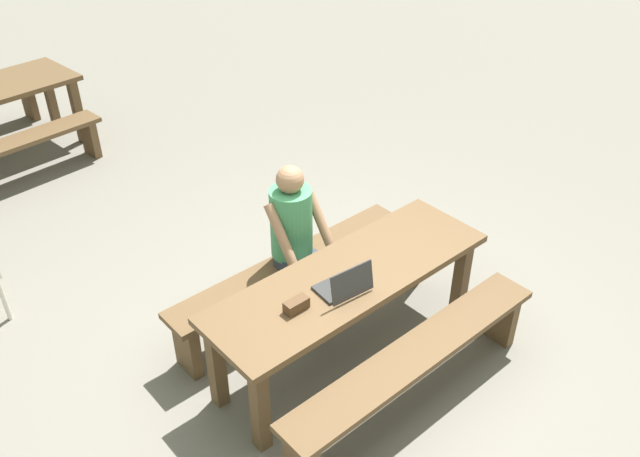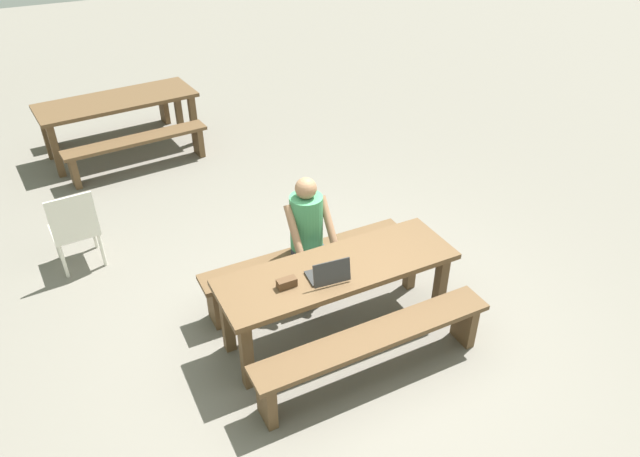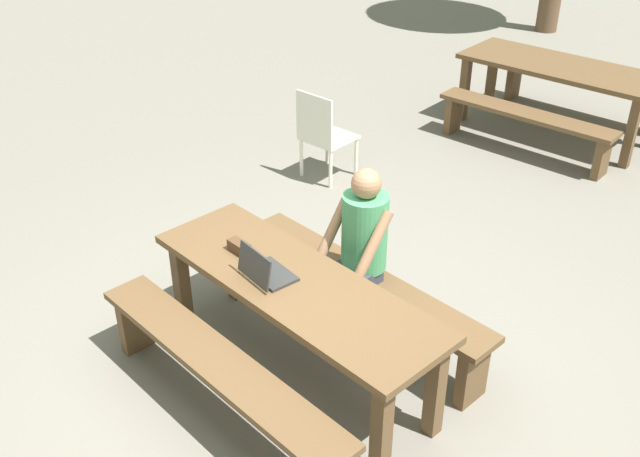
{
  "view_description": "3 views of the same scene",
  "coord_description": "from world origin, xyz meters",
  "px_view_note": "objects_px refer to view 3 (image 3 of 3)",
  "views": [
    {
      "loc": [
        -2.39,
        -2.43,
        3.42
      ],
      "look_at": [
        -0.04,
        0.25,
        0.98
      ],
      "focal_mm": 37.0,
      "sensor_mm": 36.0,
      "label": 1
    },
    {
      "loc": [
        -1.89,
        -3.37,
        3.68
      ],
      "look_at": [
        -0.04,
        0.25,
        0.98
      ],
      "focal_mm": 32.45,
      "sensor_mm": 36.0,
      "label": 2
    },
    {
      "loc": [
        2.73,
        -2.4,
        3.3
      ],
      "look_at": [
        -0.04,
        0.25,
        0.98
      ],
      "focal_mm": 41.11,
      "sensor_mm": 36.0,
      "label": 3
    }
  ],
  "objects_px": {
    "plastic_chair": "(323,134)",
    "picnic_table_mid": "(560,75)",
    "laptop": "(265,271)",
    "small_pouch": "(239,247)",
    "picnic_table_front": "(296,296)",
    "person_seated": "(360,243)"
  },
  "relations": [
    {
      "from": "plastic_chair",
      "to": "picnic_table_mid",
      "type": "relative_size",
      "value": 0.41
    },
    {
      "from": "laptop",
      "to": "picnic_table_mid",
      "type": "distance_m",
      "value": 4.82
    },
    {
      "from": "small_pouch",
      "to": "laptop",
      "type": "bearing_deg",
      "value": -11.58
    },
    {
      "from": "picnic_table_front",
      "to": "picnic_table_mid",
      "type": "xyz_separation_m",
      "value": [
        -0.94,
        4.64,
        0.06
      ]
    },
    {
      "from": "person_seated",
      "to": "picnic_table_mid",
      "type": "relative_size",
      "value": 0.59
    },
    {
      "from": "person_seated",
      "to": "picnic_table_mid",
      "type": "bearing_deg",
      "value": 102.99
    },
    {
      "from": "laptop",
      "to": "small_pouch",
      "type": "height_order",
      "value": "laptop"
    },
    {
      "from": "plastic_chair",
      "to": "picnic_table_front",
      "type": "bearing_deg",
      "value": 128.51
    },
    {
      "from": "person_seated",
      "to": "picnic_table_front",
      "type": "bearing_deg",
      "value": -89.91
    },
    {
      "from": "person_seated",
      "to": "laptop",
      "type": "bearing_deg",
      "value": -102.52
    },
    {
      "from": "laptop",
      "to": "person_seated",
      "type": "distance_m",
      "value": 0.7
    },
    {
      "from": "person_seated",
      "to": "plastic_chair",
      "type": "relative_size",
      "value": 1.42
    },
    {
      "from": "picnic_table_front",
      "to": "plastic_chair",
      "type": "distance_m",
      "value": 2.79
    },
    {
      "from": "plastic_chair",
      "to": "person_seated",
      "type": "bearing_deg",
      "value": 137.78
    },
    {
      "from": "laptop",
      "to": "picnic_table_mid",
      "type": "height_order",
      "value": "laptop"
    },
    {
      "from": "person_seated",
      "to": "plastic_chair",
      "type": "distance_m",
      "value": 2.42
    },
    {
      "from": "picnic_table_front",
      "to": "small_pouch",
      "type": "bearing_deg",
      "value": -175.03
    },
    {
      "from": "small_pouch",
      "to": "person_seated",
      "type": "height_order",
      "value": "person_seated"
    },
    {
      "from": "laptop",
      "to": "person_seated",
      "type": "bearing_deg",
      "value": -97.09
    },
    {
      "from": "person_seated",
      "to": "plastic_chair",
      "type": "height_order",
      "value": "person_seated"
    },
    {
      "from": "picnic_table_front",
      "to": "plastic_chair",
      "type": "relative_size",
      "value": 2.32
    },
    {
      "from": "small_pouch",
      "to": "picnic_table_front",
      "type": "bearing_deg",
      "value": 4.97
    }
  ]
}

